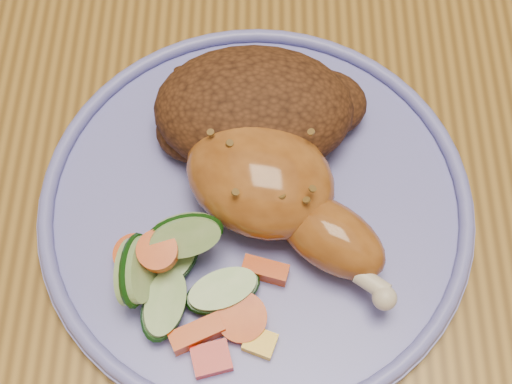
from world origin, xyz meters
TOP-DOWN VIEW (x-y plane):
  - ground at (0.00, 0.00)m, footprint 4.00×4.00m
  - dining_table at (0.00, 0.00)m, footprint 0.90×1.40m
  - plate at (-0.08, -0.15)m, footprint 0.29×0.29m
  - plate_rim at (-0.08, -0.15)m, footprint 0.29×0.29m
  - chicken_leg at (-0.07, -0.15)m, footprint 0.15×0.14m
  - rice_pilaf at (-0.08, -0.09)m, footprint 0.14×0.10m
  - vegetable_pile at (-0.13, -0.21)m, footprint 0.11×0.10m

SIDE VIEW (x-z plane):
  - ground at x=0.00m, z-range 0.00..0.00m
  - dining_table at x=0.00m, z-range 0.29..1.04m
  - plate at x=-0.08m, z-range 0.75..0.76m
  - plate_rim at x=-0.08m, z-range 0.76..0.77m
  - vegetable_pile at x=-0.13m, z-range 0.75..0.80m
  - rice_pilaf at x=-0.08m, z-range 0.76..0.81m
  - chicken_leg at x=-0.07m, z-range 0.76..0.81m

